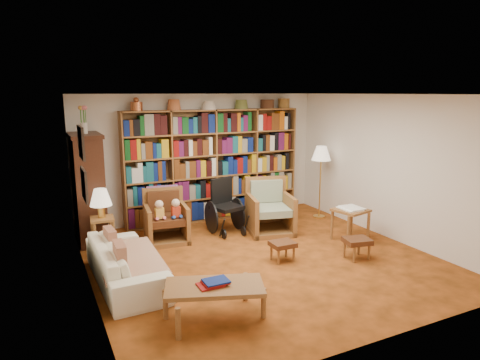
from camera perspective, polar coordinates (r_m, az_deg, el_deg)
floor at (r=6.75m, az=2.86°, el=-10.39°), size 5.00×5.00×0.00m
ceiling at (r=6.26m, az=3.10°, el=11.34°), size 5.00×5.00×0.00m
wall_back at (r=8.63m, az=-5.09°, el=3.06°), size 5.00×0.00×5.00m
wall_front at (r=4.44m, az=18.87°, el=-5.79°), size 5.00×0.00×5.00m
wall_left at (r=5.64m, az=-19.85°, el=-2.18°), size 0.00×5.00×5.00m
wall_right at (r=7.89m, az=19.09°, el=1.65°), size 0.00×5.00×5.00m
bookshelf at (r=8.55m, az=-3.42°, el=2.47°), size 3.60×0.30×2.42m
curio_cabinet at (r=7.68m, az=-19.58°, el=-0.90°), size 0.50×0.95×2.40m
framed_pictures at (r=5.87m, az=-20.22°, el=2.04°), size 0.03×0.52×0.97m
sofa at (r=6.06m, az=-14.98°, el=-10.60°), size 1.93×0.80×0.56m
sofa_throw at (r=6.06m, az=-14.52°, el=-10.36°), size 0.84×1.50×0.04m
cushion_left at (r=6.30m, az=-16.87°, el=-8.16°), size 0.14×0.37×0.37m
cushion_right at (r=5.65m, az=-15.68°, el=-10.41°), size 0.13×0.39×0.38m
side_table_lamp at (r=7.20m, az=-17.84°, el=-6.07°), size 0.39×0.39×0.58m
table_lamp at (r=7.07m, az=-18.09°, el=-2.33°), size 0.34×0.34×0.47m
armchair_leather at (r=7.56m, az=-9.99°, el=-5.14°), size 0.80×0.84×0.90m
armchair_sage at (r=7.92m, az=3.68°, el=-4.20°), size 0.98×0.99×0.97m
wheelchair at (r=7.87m, az=-2.04°, el=-3.71°), size 0.59×0.79×0.98m
floor_lamp at (r=8.74m, az=10.77°, el=3.15°), size 0.39×0.39×1.47m
side_table_papers at (r=7.56m, az=14.52°, el=-4.47°), size 0.60×0.60×0.61m
footstool_a at (r=6.60m, az=5.70°, el=-8.66°), size 0.36×0.31×0.30m
footstool_b at (r=6.88m, az=15.34°, el=-7.99°), size 0.45×0.40×0.33m
coffee_table at (r=4.97m, az=-3.42°, el=-14.28°), size 1.23×0.90×0.46m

